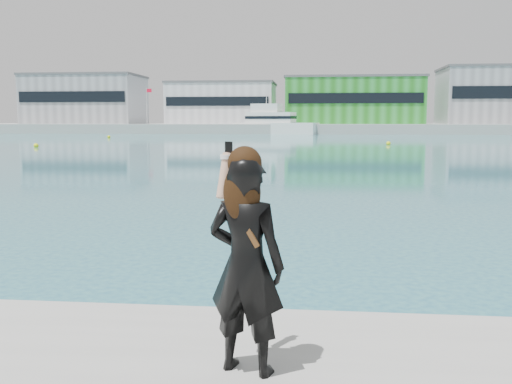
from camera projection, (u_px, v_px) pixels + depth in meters
far_quay at (317, 128)px, 132.90m from camera, size 320.00×40.00×2.00m
warehouse_grey_left at (86, 99)px, 135.78m from camera, size 26.52×16.36×11.50m
warehouse_white at (222, 103)px, 132.48m from camera, size 24.48×15.35×9.50m
warehouse_green at (353, 101)px, 129.30m from camera, size 30.60×16.36×10.50m
warehouse_grey_right at (499, 95)px, 125.86m from camera, size 25.50×15.35×12.50m
flagpole_left at (147, 103)px, 127.27m from camera, size 1.28×0.16×8.00m
flagpole_right at (422, 103)px, 121.04m from camera, size 1.28×0.16×8.00m
motor_yacht at (273, 123)px, 116.32m from camera, size 17.94×9.18×8.07m
buoy_near at (388, 145)px, 63.93m from camera, size 0.50×0.50×0.50m
buoy_far at (109, 138)px, 90.02m from camera, size 0.50×0.50×0.50m
buoy_extra at (36, 147)px, 58.13m from camera, size 0.50×0.50×0.50m
woman at (246, 258)px, 4.17m from camera, size 0.68×0.54×1.71m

